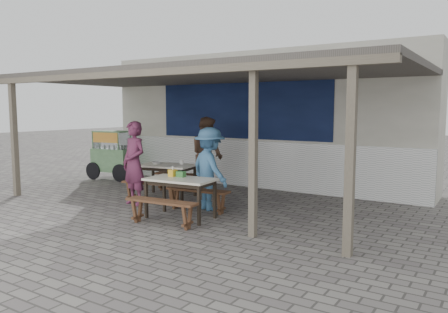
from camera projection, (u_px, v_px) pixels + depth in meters
ground at (174, 208)px, 8.96m from camera, size 60.00×60.00×0.00m
back_wall at (258, 120)px, 11.76m from camera, size 9.00×1.28×3.50m
warung_roof at (199, 77)px, 9.41m from camera, size 9.00×4.21×2.81m
table_left at (167, 168)px, 10.00m from camera, size 1.36×0.97×0.75m
bench_left_street at (151, 187)px, 9.43m from camera, size 1.37×0.52×0.45m
bench_left_wall at (181, 178)px, 10.65m from camera, size 1.37×0.52×0.45m
table_right at (180, 183)px, 8.03m from camera, size 1.31×0.80×0.75m
bench_right_street at (161, 207)px, 7.54m from camera, size 1.38×0.40×0.45m
bench_right_wall at (197, 195)px, 8.60m from camera, size 1.38×0.40×0.45m
vendor_cart at (113, 153)px, 12.54m from camera, size 1.71×0.81×1.39m
patron_street_side at (134, 163)px, 9.17m from camera, size 0.72×0.55×1.77m
patron_wall_side at (207, 154)px, 10.65m from camera, size 1.09×0.99×1.83m
patron_right_table at (210, 169)px, 8.72m from camera, size 1.23×1.00×1.66m
tissue_box at (173, 173)px, 8.25m from camera, size 0.14×0.14×0.13m
donation_box at (181, 174)px, 8.18m from camera, size 0.16×0.11×0.11m
condiment_jar at (182, 162)px, 10.04m from camera, size 0.09×0.09×0.10m
condiment_bowl at (157, 163)px, 10.09m from camera, size 0.25×0.25×0.05m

